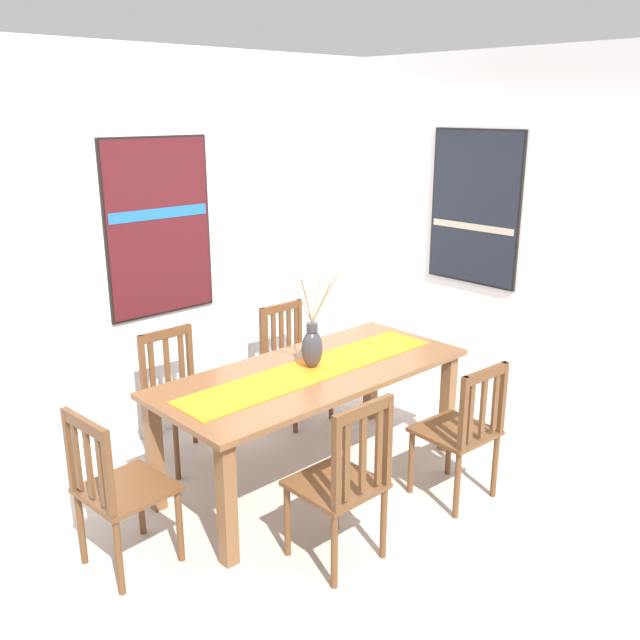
{
  "coord_description": "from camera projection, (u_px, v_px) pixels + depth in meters",
  "views": [
    {
      "loc": [
        -2.61,
        -2.39,
        2.3
      ],
      "look_at": [
        0.21,
        0.62,
        1.03
      ],
      "focal_mm": 38.7,
      "sensor_mm": 36.0,
      "label": 1
    }
  ],
  "objects": [
    {
      "name": "wall_back",
      "position": [
        181.0,
        246.0,
        4.95
      ],
      "size": [
        6.4,
        0.12,
        2.7
      ],
      "primitive_type": "cube",
      "color": "silver",
      "rests_on": "ground_plane"
    },
    {
      "name": "wall_side",
      "position": [
        550.0,
        248.0,
        4.87
      ],
      "size": [
        0.12,
        6.4,
        2.7
      ],
      "primitive_type": "cube",
      "color": "silver",
      "rests_on": "ground_plane"
    },
    {
      "name": "chair_3",
      "position": [
        117.0,
        488.0,
        3.48
      ],
      "size": [
        0.45,
        0.45,
        0.89
      ],
      "color": "brown",
      "rests_on": "ground_plane"
    },
    {
      "name": "dining_table",
      "position": [
        313.0,
        385.0,
        4.31
      ],
      "size": [
        2.02,
        0.88,
        0.74
      ],
      "color": "brown",
      "rests_on": "ground_plane"
    },
    {
      "name": "ground_plane",
      "position": [
        366.0,
        519.0,
        4.05
      ],
      "size": [
        6.4,
        6.4,
        0.03
      ],
      "primitive_type": "cube",
      "color": "#B2A89E"
    },
    {
      "name": "centerpiece_vase",
      "position": [
        312.0,
        345.0,
        4.27
      ],
      "size": [
        0.28,
        0.19,
        0.63
      ],
      "color": "#333338",
      "rests_on": "dining_table"
    },
    {
      "name": "painting_on_back_wall",
      "position": [
        159.0,
        228.0,
        4.72
      ],
      "size": [
        0.81,
        0.05,
        1.22
      ],
      "color": "black"
    },
    {
      "name": "chair_1",
      "position": [
        292.0,
        359.0,
        5.25
      ],
      "size": [
        0.43,
        0.43,
        0.88
      ],
      "color": "brown",
      "rests_on": "ground_plane"
    },
    {
      "name": "chair_2",
      "position": [
        344.0,
        481.0,
        3.52
      ],
      "size": [
        0.42,
        0.42,
        0.94
      ],
      "color": "brown",
      "rests_on": "ground_plane"
    },
    {
      "name": "chair_4",
      "position": [
        462.0,
        430.0,
        4.11
      ],
      "size": [
        0.44,
        0.44,
        0.89
      ],
      "color": "brown",
      "rests_on": "ground_plane"
    },
    {
      "name": "table_runner",
      "position": [
        313.0,
        369.0,
        4.28
      ],
      "size": [
        1.86,
        0.36,
        0.01
      ],
      "primitive_type": "cube",
      "color": "orange",
      "rests_on": "dining_table"
    },
    {
      "name": "painting_on_side_wall",
      "position": [
        475.0,
        208.0,
        5.18
      ],
      "size": [
        0.05,
        0.78,
        1.15
      ],
      "color": "black"
    },
    {
      "name": "chair_0",
      "position": [
        179.0,
        395.0,
        4.61
      ],
      "size": [
        0.42,
        0.42,
        0.89
      ],
      "color": "brown",
      "rests_on": "ground_plane"
    }
  ]
}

